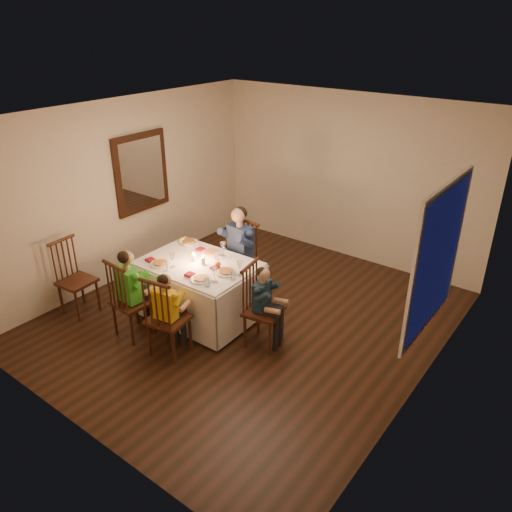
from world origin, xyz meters
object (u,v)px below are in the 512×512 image
Objects in this scene: dining_table at (199,278)px; chair_extra at (82,311)px; adult at (240,290)px; chair_end at (264,343)px; chair_near_left at (136,333)px; serving_bowl at (189,243)px; chair_near_right at (171,352)px; child_green at (136,333)px; child_teal at (264,343)px; chair_adult at (240,290)px; child_yellow at (171,352)px.

dining_table reaches higher than chair_extra.
chair_end is at bearing -30.35° from adult.
adult reaches higher than chair_near_left.
chair_end is at bearing -12.84° from serving_bowl.
chair_near_right is 1.62m from chair_extra.
serving_bowl reaches higher than chair_near_right.
chair_near_left is 4.78× the size of serving_bowl.
child_green is 1.12× the size of child_teal.
dining_table is 1.04m from child_green.
child_yellow is at bearing -72.63° from chair_adult.
chair_near_left is (-0.34, -0.82, -0.55)m from dining_table.
adult reaches higher than child_yellow.
chair_near_left is 0.99m from chair_extra.
child_teal is at bearing -30.35° from adult.
chair_near_left is at bearing 109.97° from child_teal.
dining_table is 6.81× the size of serving_bowl.
dining_table is 0.97m from adult.
chair_near_left is at bearing 109.97° from chair_end.
chair_near_right is at bearing -9.35° from child_yellow.
chair_adult is 0.00m from adult.
chair_near_right is 1.11m from child_teal.
chair_adult reaches higher than chair_extra.
dining_table reaches higher than child_yellow.
chair_end is 1.01× the size of child_teal.
chair_near_left is 0.63m from child_yellow.
chair_near_left is 1.66m from adult.
chair_near_right is at bearing -176.04° from chair_near_left.
chair_near_right is 0.91× the size of child_green.
dining_table is 1.03m from chair_near_right.
child_yellow reaches higher than chair_near_left.
chair_near_right is 1.59m from serving_bowl.
chair_end reaches higher than child_teal.
child_green is at bearing 109.97° from child_teal.
serving_bowl reaches higher than child_teal.
chair_near_left is at bearing -83.45° from serving_bowl.
child_green is at bearing -9.40° from chair_near_right.
adult reaches higher than chair_adult.
child_teal is (1.04, -0.82, 0.00)m from adult.
chair_near_left is at bearing -88.77° from chair_extra.
child_teal is at bearing -73.42° from chair_extra.
adult is at bearing -89.98° from child_yellow.
chair_end is (1.05, -0.02, -0.55)m from dining_table.
dining_table is at bearing -80.30° from child_yellow.
chair_near_left is 0.99× the size of child_yellow.
chair_adult is at bearing 43.94° from serving_bowl.
child_green is (0.99, 0.09, 0.00)m from chair_extra.
chair_adult is 1.66m from child_green.
adult is at bearing 43.94° from serving_bowl.
chair_near_right and chair_end have the same top height.
serving_bowl is at bearing -128.06° from adult.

